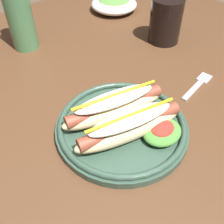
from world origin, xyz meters
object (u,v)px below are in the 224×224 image
Objects in this scene: glass_bottle at (19,12)px; hot_dog_plate at (124,122)px; side_bowl at (114,3)px; soda_cup at (166,20)px; fork at (198,84)px.

hot_dog_plate is at bearing -90.85° from glass_bottle.
soda_cup is at bearing -95.18° from side_bowl.
fork is at bearing -104.64° from side_bowl.
glass_bottle reaches higher than fork.
hot_dog_plate reaches higher than side_bowl.
hot_dog_plate is 1.68× the size of side_bowl.
glass_bottle is at bearing -176.76° from side_bowl.
fork is at bearing -115.39° from soda_cup.
hot_dog_plate is at bearing -150.01° from soda_cup.
glass_bottle is (-0.23, 0.42, 0.10)m from fork.
fork is (0.23, -0.01, -0.02)m from hot_dog_plate.
fork is at bearing -61.77° from glass_bottle.
glass_bottle is (-0.32, 0.23, 0.04)m from soda_cup.
side_bowl is (0.35, 0.44, -0.00)m from hot_dog_plate.
hot_dog_plate is 0.56m from side_bowl.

